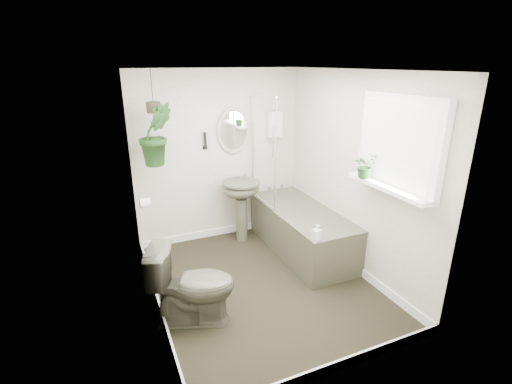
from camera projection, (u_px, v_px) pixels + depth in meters
name	position (u px, v px, depth m)	size (l,w,h in m)	color
floor	(261.00, 284.00, 4.20)	(2.30, 2.80, 0.02)	black
ceiling	(262.00, 69.00, 3.43)	(2.30, 2.80, 0.02)	white
wall_back	(219.00, 157.00, 5.03)	(2.30, 0.02, 2.30)	silver
wall_front	(345.00, 247.00, 2.60)	(2.30, 0.02, 2.30)	silver
wall_left	(146.00, 204.00, 3.38)	(0.02, 2.80, 2.30)	silver
wall_right	(354.00, 174.00, 4.25)	(0.02, 2.80, 2.30)	silver
skirting	(261.00, 279.00, 4.18)	(2.30, 2.80, 0.10)	white
bathtub	(301.00, 230.00, 4.83)	(0.72, 1.72, 0.58)	#484736
bath_screen	(263.00, 151.00, 4.80)	(0.04, 0.72, 1.40)	silver
shower_box	(275.00, 124.00, 5.14)	(0.20, 0.10, 0.35)	white
oval_mirror	(234.00, 131.00, 4.96)	(0.46, 0.03, 0.62)	#B4A590
wall_sconce	(205.00, 140.00, 4.83)	(0.04, 0.04, 0.22)	black
toilet_roll_holder	(145.00, 203.00, 4.09)	(0.11, 0.11, 0.11)	white
window_recess	(399.00, 144.00, 3.45)	(0.08, 1.00, 0.90)	white
window_sill	(388.00, 187.00, 3.57)	(0.18, 1.00, 0.04)	white
window_blinds	(396.00, 144.00, 3.44)	(0.01, 0.86, 0.76)	white
toilet	(193.00, 284.00, 3.48)	(0.44, 0.78, 0.79)	#484736
pedestal_sink	(242.00, 211.00, 5.09)	(0.50, 0.43, 0.86)	#484736
sill_plant	(365.00, 165.00, 3.76)	(0.23, 0.20, 0.26)	black
hanging_plant	(156.00, 134.00, 4.24)	(0.40, 0.32, 0.73)	black
soap_bottle	(317.00, 232.00, 3.92)	(0.08, 0.08, 0.18)	#2C2829
hanging_pot	(154.00, 107.00, 4.14)	(0.16, 0.16, 0.12)	#392A1E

